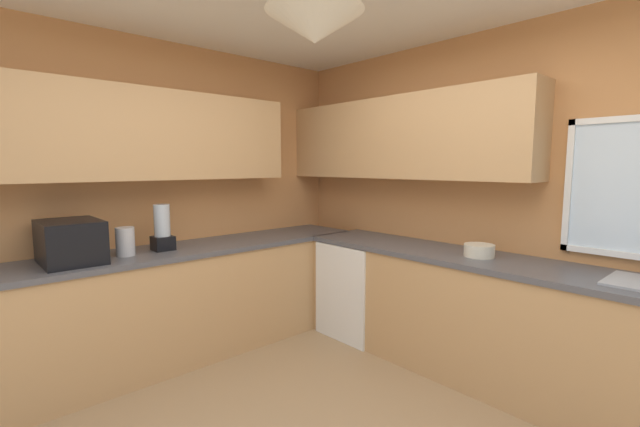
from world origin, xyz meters
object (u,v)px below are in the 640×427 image
Objects in this scene: microwave at (70,242)px; kettle at (125,242)px; blender_appliance at (162,230)px; bowl at (479,250)px; dishwasher at (361,288)px.

microwave is 0.35m from kettle.
microwave is at bearing -90.00° from blender_appliance.
kettle is 2.59m from bowl.
dishwasher is at bearing -178.46° from bowl.
kettle is at bearing -108.93° from dishwasher.
microwave is (-0.66, -2.21, 0.62)m from dishwasher.
bowl is 2.40m from blender_appliance.
kettle is (0.02, 0.35, -0.04)m from microwave.
blender_appliance reaches higher than dishwasher.
microwave is at bearing -106.62° from dishwasher.
bowl is (1.12, 0.03, 0.52)m from dishwasher.
dishwasher is at bearing 73.38° from microwave.
microwave reaches higher than bowl.
dishwasher is 2.39m from microwave.
kettle is 0.98× the size of bowl.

